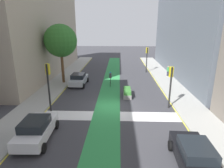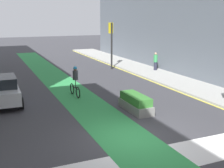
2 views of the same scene
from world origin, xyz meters
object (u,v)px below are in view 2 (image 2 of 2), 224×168
object	(u,v)px
car_silver_left_far	(1,90)
pedestrian_sidewalk_right_a	(156,61)
traffic_signal_far_right	(111,37)
cyclist_in_lane	(75,81)
median_planter	(136,103)

from	to	relation	value
car_silver_left_far	pedestrian_sidewalk_right_a	bearing A→B (deg)	20.77
car_silver_left_far	pedestrian_sidewalk_right_a	size ratio (longest dim) A/B	2.76
traffic_signal_far_right	pedestrian_sidewalk_right_a	size ratio (longest dim) A/B	2.72
pedestrian_sidewalk_right_a	car_silver_left_far	bearing A→B (deg)	-159.23
car_silver_left_far	cyclist_in_lane	bearing A→B (deg)	-1.13
traffic_signal_far_right	cyclist_in_lane	xyz separation A→B (m)	(-5.73, -7.89, -1.96)
traffic_signal_far_right	cyclist_in_lane	distance (m)	9.94
cyclist_in_lane	car_silver_left_far	bearing A→B (deg)	178.87
median_planter	traffic_signal_far_right	bearing A→B (deg)	72.65
traffic_signal_far_right	cyclist_in_lane	world-z (taller)	traffic_signal_far_right
traffic_signal_far_right	pedestrian_sidewalk_right_a	xyz separation A→B (m)	(2.94, -2.92, -2.00)
cyclist_in_lane	pedestrian_sidewalk_right_a	world-z (taller)	cyclist_in_lane
cyclist_in_lane	median_planter	bearing A→B (deg)	-62.56
traffic_signal_far_right	car_silver_left_far	distance (m)	12.81
car_silver_left_far	median_planter	bearing A→B (deg)	-32.70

